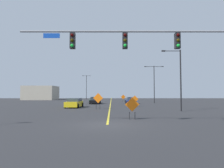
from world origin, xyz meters
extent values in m
plane|color=#2D2D30|center=(0.00, 0.00, 0.00)|extent=(151.73, 151.73, 0.00)
cube|color=yellow|center=(0.00, 42.15, 0.00)|extent=(0.16, 84.29, 0.01)
cylinder|color=gray|center=(1.17, 0.00, 6.19)|extent=(13.98, 0.14, 0.14)
cube|color=black|center=(4.66, 0.00, 5.54)|extent=(0.34, 0.32, 1.05)
sphere|color=#3A0503|center=(4.66, -0.17, 5.89)|extent=(0.22, 0.22, 0.22)
sphere|color=#3C3106|center=(4.66, -0.17, 5.54)|extent=(0.22, 0.22, 0.22)
sphere|color=green|center=(4.66, -0.17, 5.19)|extent=(0.22, 0.22, 0.22)
cube|color=black|center=(1.17, 0.00, 5.54)|extent=(0.34, 0.32, 1.05)
sphere|color=#3A0503|center=(1.17, -0.17, 5.89)|extent=(0.22, 0.22, 0.22)
sphere|color=#3C3106|center=(1.17, -0.17, 5.54)|extent=(0.22, 0.22, 0.22)
sphere|color=green|center=(1.17, -0.17, 5.19)|extent=(0.22, 0.22, 0.22)
cube|color=black|center=(-2.32, 0.00, 5.54)|extent=(0.34, 0.32, 1.05)
sphere|color=#3A0503|center=(-2.32, -0.17, 5.89)|extent=(0.22, 0.22, 0.22)
sphere|color=#3C3106|center=(-2.32, -0.17, 5.54)|extent=(0.22, 0.22, 0.22)
sphere|color=green|center=(-2.32, -0.17, 5.19)|extent=(0.22, 0.22, 0.22)
cube|color=#1447B7|center=(-3.73, 0.00, 5.90)|extent=(1.10, 0.03, 0.32)
cylinder|color=black|center=(8.37, 10.07, 3.61)|extent=(0.16, 0.16, 7.23)
cylinder|color=black|center=(7.38, 10.07, 7.08)|extent=(1.99, 0.08, 0.08)
cube|color=#262628|center=(6.39, 10.07, 7.08)|extent=(0.44, 0.24, 0.14)
cylinder|color=black|center=(-9.03, 58.75, 4.37)|extent=(0.16, 0.16, 8.74)
cylinder|color=black|center=(-9.67, 58.75, 8.59)|extent=(1.29, 0.08, 0.08)
cube|color=#262628|center=(-10.32, 58.75, 8.59)|extent=(0.44, 0.24, 0.14)
cylinder|color=black|center=(-8.39, 58.75, 8.59)|extent=(1.29, 0.08, 0.08)
cube|color=#262628|center=(-7.74, 58.75, 8.59)|extent=(0.44, 0.24, 0.14)
cylinder|color=black|center=(9.38, 29.31, 4.02)|extent=(0.16, 0.16, 8.03)
cylinder|color=black|center=(8.45, 29.31, 7.88)|extent=(1.85, 0.08, 0.08)
cube|color=#262628|center=(7.53, 29.31, 7.88)|extent=(0.44, 0.24, 0.14)
cylinder|color=black|center=(10.30, 29.31, 7.88)|extent=(1.85, 0.08, 0.08)
cube|color=#262628|center=(11.22, 29.31, 7.88)|extent=(0.44, 0.24, 0.14)
cube|color=orange|center=(3.88, 17.94, 1.19)|extent=(1.12, 0.12, 1.12)
cylinder|color=black|center=(3.66, 17.96, 0.30)|extent=(0.05, 0.05, 0.61)
cylinder|color=black|center=(4.10, 17.93, 0.30)|extent=(0.05, 0.05, 0.61)
cube|color=orange|center=(1.91, 2.73, 1.17)|extent=(1.14, 0.10, 1.14)
cylinder|color=black|center=(1.69, 2.72, 0.29)|extent=(0.05, 0.05, 0.58)
cylinder|color=black|center=(2.13, 2.74, 0.29)|extent=(0.05, 0.05, 0.58)
cube|color=orange|center=(3.14, 36.64, 1.21)|extent=(1.19, 0.05, 1.19)
cylinder|color=black|center=(2.90, 36.64, 0.30)|extent=(0.05, 0.05, 0.60)
cylinder|color=black|center=(3.37, 36.64, 0.30)|extent=(0.05, 0.05, 0.60)
cube|color=orange|center=(-1.52, 12.87, 1.46)|extent=(1.30, 0.36, 1.32)
cylinder|color=black|center=(-1.77, 12.93, 0.39)|extent=(0.05, 0.05, 0.77)
cylinder|color=black|center=(-1.27, 12.80, 0.39)|extent=(0.05, 0.05, 0.77)
cube|color=#196B38|center=(-3.56, 29.89, 0.44)|extent=(1.92, 4.22, 0.57)
cube|color=#333D47|center=(-3.57, 30.10, 0.97)|extent=(1.68, 2.13, 0.48)
cylinder|color=black|center=(-4.41, 28.40, 0.32)|extent=(0.24, 0.65, 0.64)
cylinder|color=black|center=(-2.62, 28.46, 0.32)|extent=(0.24, 0.65, 0.64)
cylinder|color=black|center=(-4.50, 31.32, 0.32)|extent=(0.24, 0.65, 0.64)
cylinder|color=black|center=(-2.71, 31.37, 0.32)|extent=(0.24, 0.65, 0.64)
cube|color=gold|center=(-5.28, 16.19, 0.52)|extent=(2.03, 4.55, 0.73)
cube|color=#333D47|center=(-5.27, 16.41, 1.13)|extent=(1.76, 2.75, 0.49)
cylinder|color=black|center=(-6.26, 14.67, 0.32)|extent=(0.25, 0.65, 0.64)
cylinder|color=black|center=(-4.44, 14.58, 0.32)|extent=(0.25, 0.65, 0.64)
cylinder|color=black|center=(-6.12, 17.79, 0.32)|extent=(0.25, 0.65, 0.64)
cylinder|color=black|center=(-4.29, 17.71, 0.32)|extent=(0.25, 0.65, 0.64)
cube|color=#1E389E|center=(4.09, 27.07, 0.45)|extent=(1.79, 4.48, 0.59)
cube|color=#333D47|center=(4.10, 26.85, 1.06)|extent=(1.57, 2.08, 0.62)
cylinder|color=black|center=(4.92, 28.64, 0.32)|extent=(0.23, 0.64, 0.64)
cylinder|color=black|center=(3.21, 28.61, 0.32)|extent=(0.23, 0.64, 0.64)
cylinder|color=black|center=(4.98, 25.53, 0.32)|extent=(0.23, 0.64, 0.64)
cylinder|color=black|center=(3.27, 25.50, 0.32)|extent=(0.23, 0.64, 0.64)
cube|color=black|center=(-3.06, 26.72, 0.46)|extent=(1.84, 4.08, 0.61)
cube|color=#333D47|center=(-3.05, 26.92, 1.09)|extent=(1.62, 2.19, 0.65)
cylinder|color=black|center=(-3.97, 25.32, 0.32)|extent=(0.23, 0.64, 0.64)
cylinder|color=black|center=(-2.21, 25.29, 0.32)|extent=(0.23, 0.64, 0.64)
cylinder|color=black|center=(-3.91, 28.15, 0.32)|extent=(0.23, 0.64, 0.64)
cylinder|color=black|center=(-2.15, 28.12, 0.32)|extent=(0.23, 0.64, 0.64)
cube|color=#B2A893|center=(-23.54, 53.22, 2.30)|extent=(9.95, 8.79, 4.60)
camera|label=1|loc=(0.30, -12.97, 2.03)|focal=31.62mm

